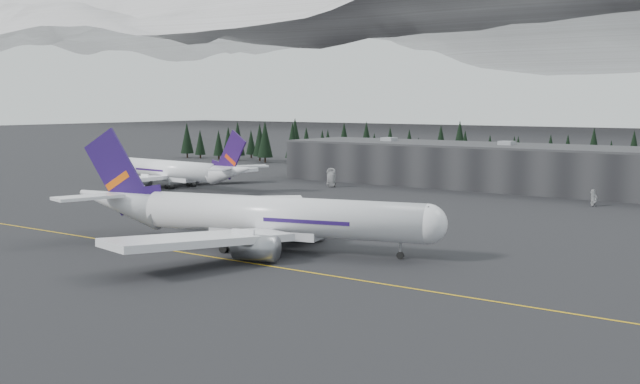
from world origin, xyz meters
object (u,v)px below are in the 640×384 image
Objects in this scene: terminal at (539,168)px; jet_main at (250,215)px; gse_vehicle_a at (332,184)px; gse_vehicle_b at (594,203)px; jet_parked at (178,171)px.

terminal is 117.62m from jet_main.
gse_vehicle_b is at bearing -9.42° from gse_vehicle_a.
jet_main is 100.69m from gse_vehicle_a.
jet_main is 102.77m from jet_parked.
jet_parked is at bearing -153.29° from gse_vehicle_a.
gse_vehicle_a is at bearing -151.51° from terminal.
gse_vehicle_a is 1.38× the size of gse_vehicle_b.
gse_vehicle_b is (76.29, 2.14, -0.09)m from gse_vehicle_a.
gse_vehicle_b is (112.06, 29.81, -4.22)m from jet_parked.
gse_vehicle_a is at bearing -90.95° from gse_vehicle_b.
terminal is 2.36× the size of jet_main.
gse_vehicle_b is (24.03, -26.23, -5.60)m from terminal.
jet_main is at bearing 147.11° from jet_parked.
terminal is 104.37m from jet_parked.
gse_vehicle_a is at bearing -138.45° from jet_parked.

